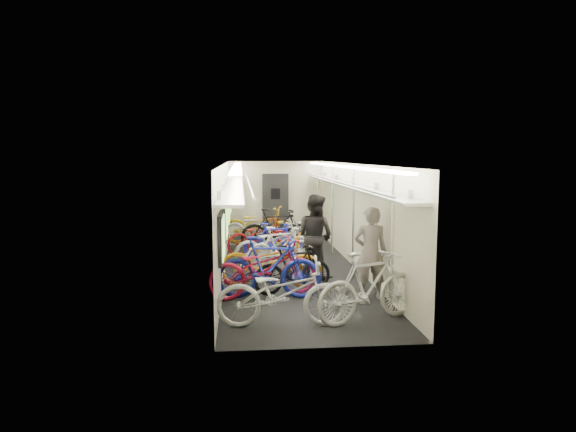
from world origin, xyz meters
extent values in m
plane|color=black|center=(0.00, 0.00, 0.00)|extent=(10.00, 10.00, 0.00)
plane|color=white|center=(0.00, 0.00, 2.40)|extent=(10.00, 10.00, 0.00)
plane|color=beige|center=(-1.50, 0.00, 1.20)|extent=(0.00, 10.00, 10.00)
plane|color=beige|center=(1.50, 0.00, 1.20)|extent=(0.00, 10.00, 10.00)
plane|color=beige|center=(0.00, 5.00, 1.20)|extent=(3.00, 0.00, 3.00)
plane|color=beige|center=(0.00, -5.00, 1.20)|extent=(3.00, 0.00, 3.00)
cube|color=black|center=(-1.46, -3.20, 1.25)|extent=(0.06, 1.10, 0.80)
cube|color=#94B64F|center=(-1.42, -3.20, 1.25)|extent=(0.02, 0.96, 0.66)
cube|color=black|center=(-1.46, -1.00, 1.25)|extent=(0.06, 1.10, 0.80)
cube|color=#94B64F|center=(-1.42, -1.00, 1.25)|extent=(0.02, 0.96, 0.66)
cube|color=black|center=(-1.46, 1.20, 1.25)|extent=(0.06, 1.10, 0.80)
cube|color=#94B64F|center=(-1.42, 1.20, 1.25)|extent=(0.02, 0.96, 0.66)
cube|color=black|center=(-1.46, 3.40, 1.25)|extent=(0.06, 1.10, 0.80)
cube|color=#94B64F|center=(-1.42, 3.40, 1.25)|extent=(0.02, 0.96, 0.66)
cube|color=yellow|center=(-1.45, -2.10, 1.30)|extent=(0.02, 0.22, 0.30)
cube|color=yellow|center=(-1.45, 0.10, 1.30)|extent=(0.02, 0.22, 0.30)
cube|color=yellow|center=(-1.45, 2.30, 1.30)|extent=(0.02, 0.22, 0.30)
cube|color=black|center=(0.00, 4.94, 1.00)|extent=(0.85, 0.08, 2.00)
cube|color=#999BA0|center=(-1.28, 0.00, 1.92)|extent=(0.40, 9.70, 0.05)
cube|color=#999BA0|center=(1.28, 0.00, 1.92)|extent=(0.40, 9.70, 0.05)
cylinder|color=silver|center=(-0.95, 0.00, 2.02)|extent=(0.04, 9.70, 0.04)
cylinder|color=silver|center=(0.95, 0.00, 2.02)|extent=(0.04, 9.70, 0.04)
cube|color=white|center=(-1.20, 0.00, 2.34)|extent=(0.18, 9.60, 0.04)
cube|color=white|center=(1.20, 0.00, 2.34)|extent=(0.18, 9.60, 0.04)
cylinder|color=silver|center=(1.25, -3.80, 1.20)|extent=(0.05, 0.05, 2.38)
cylinder|color=silver|center=(1.25, -1.00, 1.20)|extent=(0.05, 0.05, 2.38)
cylinder|color=silver|center=(1.25, 1.50, 1.20)|extent=(0.05, 0.05, 2.38)
cylinder|color=silver|center=(1.25, 4.00, 1.20)|extent=(0.05, 0.05, 2.38)
imported|color=silver|center=(-0.52, -4.07, 0.52)|extent=(2.02, 0.78, 1.05)
imported|color=navy|center=(-0.63, -2.53, 0.57)|extent=(1.95, 0.73, 1.15)
imported|color=maroon|center=(-0.73, -2.43, 0.54)|extent=(2.17, 1.19, 1.08)
imported|color=black|center=(-0.17, -2.19, 0.47)|extent=(1.62, 0.85, 0.94)
imported|color=orange|center=(-0.56, -1.75, 0.53)|extent=(2.14, 1.14, 1.07)
imported|color=silver|center=(-0.24, -0.15, 0.50)|extent=(1.72, 1.06, 1.00)
imported|color=#A7A7AC|center=(-0.37, 0.13, 0.53)|extent=(2.13, 1.44, 1.06)
imported|color=#1C1DAB|center=(-0.32, 0.96, 0.47)|extent=(1.63, 0.85, 0.94)
imported|color=maroon|center=(-0.66, 1.72, 0.47)|extent=(1.90, 1.25, 0.94)
imported|color=black|center=(-0.17, 2.17, 0.58)|extent=(1.98, 0.70, 1.17)
imported|color=gold|center=(-0.61, 3.20, 0.56)|extent=(2.26, 1.48, 1.12)
imported|color=silver|center=(0.84, -3.99, 0.57)|extent=(1.95, 1.21, 1.13)
imported|color=slate|center=(-0.65, 2.98, 0.53)|extent=(2.06, 0.89, 1.05)
imported|color=gray|center=(1.20, -2.65, 0.84)|extent=(0.64, 0.44, 1.68)
imported|color=black|center=(0.42, -1.00, 0.89)|extent=(1.09, 1.08, 1.78)
cube|color=#A41027|center=(1.63, -1.94, 1.28)|extent=(0.28, 0.19, 0.38)
camera|label=1|loc=(-1.14, -11.61, 2.60)|focal=32.00mm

